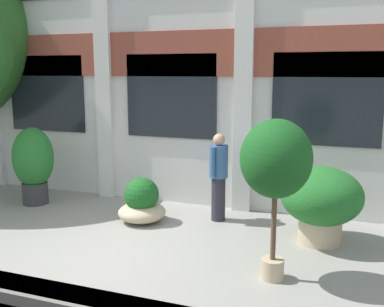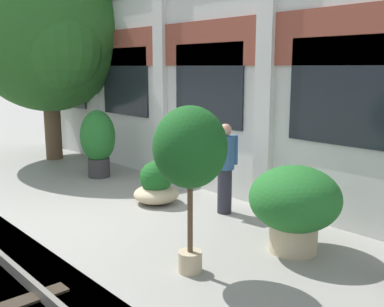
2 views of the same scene
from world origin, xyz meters
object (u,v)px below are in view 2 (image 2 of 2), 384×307
Objects in this scene: broadleaf_tree at (47,35)px; potted_plant_wide_bowl at (156,186)px; resident_by_doorway at (225,166)px; potted_plant_glazed_jar at (295,203)px; potted_plant_fluted_column at (98,140)px; potted_plant_low_pan at (190,151)px.

broadleaf_tree is 6.58× the size of potted_plant_wide_bowl.
resident_by_doorway is at bearing 23.31° from potted_plant_wide_bowl.
potted_plant_glazed_jar reaches higher than potted_plant_wide_bowl.
potted_plant_fluted_column is at bearing 177.91° from potted_plant_glazed_jar.
potted_plant_fluted_column is 1.83× the size of potted_plant_wide_bowl.
broadleaf_tree reaches higher than potted_plant_low_pan.
broadleaf_tree reaches higher than potted_plant_fluted_column.
potted_plant_glazed_jar is at bearing -2.09° from potted_plant_fluted_column.
potted_plant_fluted_column is (2.82, -0.17, -2.59)m from broadleaf_tree.
potted_plant_wide_bowl is (-3.19, -0.05, -0.39)m from potted_plant_glazed_jar.
broadleaf_tree is at bearing 166.63° from potted_plant_low_pan.
potted_plant_low_pan is at bearing -107.68° from potted_plant_glazed_jar.
broadleaf_tree is 2.69× the size of potted_plant_low_pan.
potted_plant_glazed_jar is 0.60× the size of potted_plant_low_pan.
potted_plant_low_pan is 2.59m from resident_by_doorway.
broadleaf_tree is 3.55× the size of resident_by_doorway.
potted_plant_glazed_jar is 0.80× the size of resident_by_doorway.
resident_by_doorway reaches higher than potted_plant_wide_bowl.
resident_by_doorway reaches higher than potted_plant_fluted_column.
potted_plant_glazed_jar is 1.96m from resident_by_doorway.
broadleaf_tree is 4.45× the size of potted_plant_glazed_jar.
potted_plant_low_pan is at bearing -18.35° from potted_plant_fluted_column.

